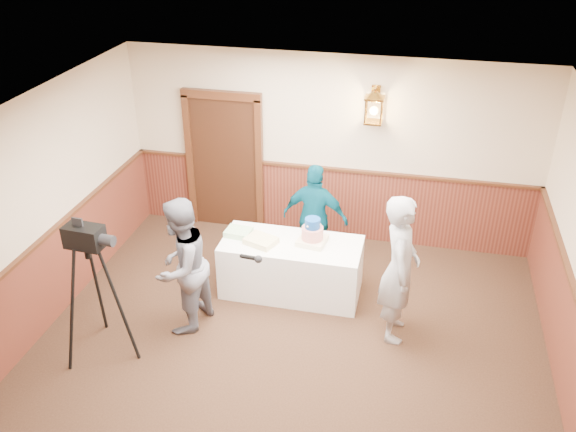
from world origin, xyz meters
name	(u,v)px	position (x,y,z in m)	size (l,w,h in m)	color
ground	(273,396)	(0.00, 0.00, 0.00)	(7.00, 7.00, 0.00)	black
room_shell	(277,252)	(-0.05, 0.45, 1.52)	(6.02, 7.02, 2.81)	beige
display_table	(291,267)	(-0.22, 1.90, 0.38)	(1.80, 0.80, 0.75)	white
tiered_cake	(312,234)	(0.04, 1.96, 0.89)	(0.39, 0.39, 0.35)	#F8E8BF
sheet_cake_yellow	(261,241)	(-0.60, 1.80, 0.79)	(0.38, 0.29, 0.08)	#E9D48B
sheet_cake_green	(238,232)	(-0.94, 1.94, 0.79)	(0.33, 0.26, 0.08)	#A5E9A7
interviewer	(181,266)	(-1.33, 0.92, 0.86)	(1.51, 0.96, 1.72)	slate
baker	(399,269)	(1.17, 1.34, 0.92)	(0.67, 0.44, 1.85)	#999A9E
assistant_p	(315,218)	(-0.03, 2.56, 0.78)	(0.91, 0.38, 1.56)	#054459
tv_camera_rig	(96,298)	(-2.08, 0.26, 0.75)	(0.66, 0.61, 1.67)	black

